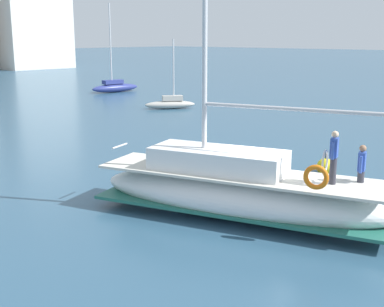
{
  "coord_description": "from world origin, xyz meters",
  "views": [
    {
      "loc": [
        -13.52,
        -9.12,
        5.69
      ],
      "look_at": [
        -0.97,
        2.32,
        1.8
      ],
      "focal_mm": 48.18,
      "sensor_mm": 36.0,
      "label": 1
    }
  ],
  "objects_px": {
    "main_sailboat": "(236,190)",
    "mooring_buoy": "(325,167)",
    "moored_sloop_near": "(170,103)",
    "moored_cutter_left": "(115,86)"
  },
  "relations": [
    {
      "from": "moored_cutter_left",
      "to": "mooring_buoy",
      "type": "xyz_separation_m",
      "value": [
        -14.49,
        -31.73,
        -0.37
      ]
    },
    {
      "from": "main_sailboat",
      "to": "moored_sloop_near",
      "type": "bearing_deg",
      "value": 49.44
    },
    {
      "from": "main_sailboat",
      "to": "mooring_buoy",
      "type": "bearing_deg",
      "value": 5.15
    },
    {
      "from": "main_sailboat",
      "to": "mooring_buoy",
      "type": "height_order",
      "value": "main_sailboat"
    },
    {
      "from": "main_sailboat",
      "to": "mooring_buoy",
      "type": "relative_size",
      "value": 14.34
    },
    {
      "from": "moored_sloop_near",
      "to": "mooring_buoy",
      "type": "xyz_separation_m",
      "value": [
        -9.47,
        -18.69,
        -0.23
      ]
    },
    {
      "from": "moored_sloop_near",
      "to": "moored_cutter_left",
      "type": "bearing_deg",
      "value": 68.95
    },
    {
      "from": "moored_sloop_near",
      "to": "moored_cutter_left",
      "type": "height_order",
      "value": "moored_cutter_left"
    },
    {
      "from": "moored_cutter_left",
      "to": "mooring_buoy",
      "type": "relative_size",
      "value": 9.17
    },
    {
      "from": "moored_cutter_left",
      "to": "mooring_buoy",
      "type": "height_order",
      "value": "moored_cutter_left"
    }
  ]
}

